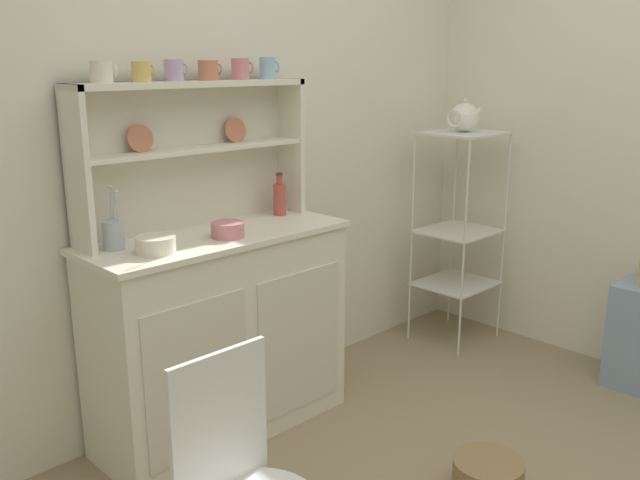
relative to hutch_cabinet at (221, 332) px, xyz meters
The scene contains 17 objects.
wall_back 0.88m from the hutch_cabinet, 41.38° to the left, with size 3.84×0.05×2.50m, color silver.
hutch_cabinet is the anchor object (origin of this frame).
hutch_shelf_unit 0.81m from the hutch_cabinet, 90.00° to the left, with size 1.05×0.18×0.61m.
bakers_rack 1.61m from the hutch_cabinet, ahead, with size 0.42×0.37×1.20m.
wire_chair 1.16m from the hutch_cabinet, 123.81° to the right, with size 0.36×0.36×0.85m.
floor_basket 1.22m from the hutch_cabinet, 68.94° to the right, with size 0.26×0.26×0.14m, color #93754C.
cup_cream_0 1.16m from the hutch_cabinet, 162.54° to the left, with size 0.09×0.08×0.08m.
cup_gold_1 1.11m from the hutch_cabinet, 151.71° to the left, with size 0.09×0.07×0.08m.
cup_lilac_2 1.09m from the hutch_cabinet, 124.47° to the left, with size 0.09×0.08×0.08m.
cup_terracotta_3 1.09m from the hutch_cabinet, 57.73° to the left, with size 0.10×0.08×0.08m.
cup_rose_4 1.12m from the hutch_cabinet, 26.79° to the left, with size 0.09×0.08×0.09m.
cup_sky_5 1.16m from the hutch_cabinet, 17.29° to the left, with size 0.08×0.07×0.09m.
bowl_mixing_large 0.57m from the hutch_cabinet, 167.46° to the right, with size 0.15×0.15×0.06m, color silver.
bowl_floral_medium 0.47m from the hutch_cabinet, 90.00° to the right, with size 0.13×0.13×0.06m, color #D17A84.
jam_bottle 0.67m from the hutch_cabinet, 11.68° to the left, with size 0.06×0.06×0.20m.
utensil_jar 0.65m from the hutch_cabinet, 169.37° to the left, with size 0.08×0.08×0.24m.
porcelain_teapot 1.78m from the hutch_cabinet, ahead, with size 0.25×0.16×0.18m.
Camera 1 is at (-1.88, -0.87, 1.58)m, focal length 38.25 mm.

